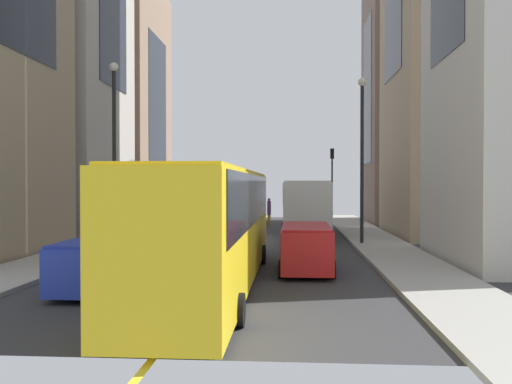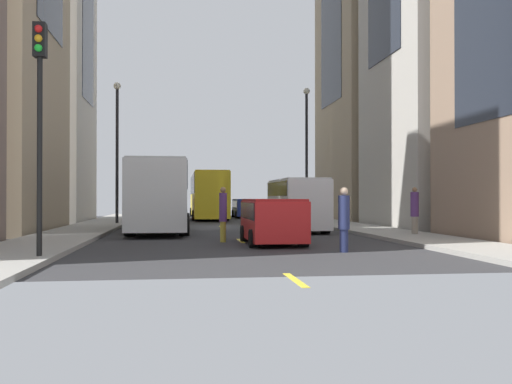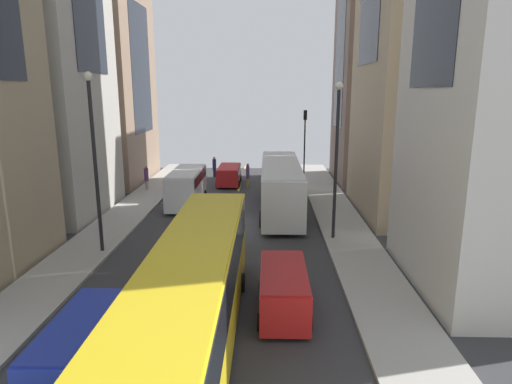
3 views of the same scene
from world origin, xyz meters
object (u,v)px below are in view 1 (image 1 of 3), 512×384
at_px(city_bus_white, 305,203).
at_px(car_red_2, 306,244).
at_px(car_blue_1, 106,259).
at_px(pedestrian_waiting_curb, 269,210).
at_px(car_red_0, 248,212).
at_px(streetcar_yellow, 215,218).
at_px(delivery_van_white, 203,209).
at_px(pedestrian_crossing_mid, 232,208).
at_px(pedestrian_walking_far, 158,210).
at_px(traffic_light_near_corner, 332,170).

relative_size(city_bus_white, car_red_2, 2.77).
height_order(city_bus_white, car_blue_1, city_bus_white).
bearing_deg(pedestrian_waiting_curb, car_red_0, 110.98).
distance_m(car_blue_1, car_red_2, 7.08).
bearing_deg(streetcar_yellow, pedestrian_waiting_curb, -91.39).
bearing_deg(city_bus_white, delivery_van_white, -10.95).
xyz_separation_m(streetcar_yellow, car_blue_1, (3.21, 0.71, -1.21)).
relative_size(delivery_van_white, pedestrian_crossing_mid, 2.99).
xyz_separation_m(city_bus_white, car_red_2, (0.30, 14.26, -1.01)).
distance_m(streetcar_yellow, pedestrian_walking_far, 24.24).
relative_size(city_bus_white, car_blue_1, 2.61).
relative_size(city_bus_white, pedestrian_waiting_curb, 5.74).
relative_size(city_bus_white, car_red_0, 2.76).
xyz_separation_m(city_bus_white, pedestrian_waiting_curb, (2.60, -7.46, -0.89)).
height_order(pedestrian_crossing_mid, pedestrian_walking_far, pedestrian_walking_far).
xyz_separation_m(car_red_0, pedestrian_crossing_mid, (1.69, -3.29, 0.10)).
bearing_deg(pedestrian_crossing_mid, traffic_light_near_corner, -150.58).
bearing_deg(traffic_light_near_corner, streetcar_yellow, 79.10).
bearing_deg(car_red_0, car_red_2, 99.93).
distance_m(car_red_0, car_red_2, 23.20).
distance_m(pedestrian_walking_far, traffic_light_near_corner, 15.80).
bearing_deg(delivery_van_white, car_red_0, -108.49).
xyz_separation_m(city_bus_white, pedestrian_walking_far, (10.88, -5.83, -0.82)).
xyz_separation_m(pedestrian_waiting_curb, traffic_light_near_corner, (-5.26, -5.84, 3.27)).
xyz_separation_m(delivery_van_white, car_red_2, (-6.44, 15.57, -0.52)).
distance_m(car_red_0, pedestrian_waiting_curb, 2.05).
relative_size(city_bus_white, traffic_light_near_corner, 1.95).
bearing_deg(traffic_light_near_corner, pedestrian_waiting_curb, 47.96).
distance_m(streetcar_yellow, car_red_0, 25.79).
relative_size(streetcar_yellow, car_blue_1, 3.26).
xyz_separation_m(car_red_2, traffic_light_near_corner, (-2.96, -27.56, 3.40)).
bearing_deg(streetcar_yellow, city_bus_white, -100.56).
distance_m(city_bus_white, pedestrian_crossing_mid, 13.34).
distance_m(car_red_0, traffic_light_near_corner, 9.08).
xyz_separation_m(delivery_van_white, pedestrian_crossing_mid, (-0.75, -10.58, -0.46)).
relative_size(car_red_0, car_red_2, 1.00).
distance_m(car_blue_1, pedestrian_waiting_curb, 25.60).
relative_size(streetcar_yellow, traffic_light_near_corner, 2.43).
bearing_deg(pedestrian_crossing_mid, car_red_0, 137.29).
bearing_deg(pedestrian_waiting_curb, city_bus_white, -106.20).
bearing_deg(delivery_van_white, city_bus_white, 169.05).
distance_m(pedestrian_crossing_mid, traffic_light_near_corner, 9.38).
height_order(city_bus_white, pedestrian_walking_far, city_bus_white).
height_order(pedestrian_waiting_curb, traffic_light_near_corner, traffic_light_near_corner).
bearing_deg(streetcar_yellow, car_red_2, -135.17).
distance_m(pedestrian_crossing_mid, pedestrian_waiting_curb, 5.57).
height_order(city_bus_white, traffic_light_near_corner, traffic_light_near_corner).
height_order(city_bus_white, pedestrian_crossing_mid, city_bus_white).
xyz_separation_m(car_blue_1, pedestrian_crossing_mid, (-0.41, -29.73, 0.14)).
bearing_deg(pedestrian_waiting_curb, delivery_van_white, -159.30).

